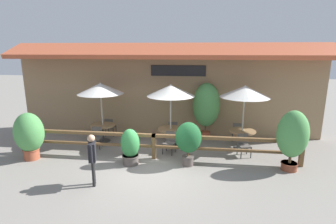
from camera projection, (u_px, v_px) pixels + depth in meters
name	position (u px, v px, depth m)	size (l,w,h in m)	color
ground_plane	(149.00, 171.00, 8.66)	(60.00, 60.00, 0.00)	gray
building_facade	(165.00, 89.00, 12.12)	(14.28, 1.49, 4.23)	#997A56
patio_railing	(154.00, 141.00, 9.51)	(10.40, 0.14, 0.95)	brown
patio_umbrella_near	(100.00, 89.00, 10.99)	(1.93, 1.93, 2.59)	#B7B2A8
dining_table_near	(103.00, 128.00, 11.39)	(1.08, 1.08, 0.74)	olive
chair_near_streetside	(96.00, 136.00, 10.70)	(0.45, 0.45, 0.84)	#514C47
chair_near_wallside	(110.00, 126.00, 12.14)	(0.43, 0.43, 0.84)	#514C47
patio_umbrella_middle	(171.00, 91.00, 10.47)	(1.93, 1.93, 2.59)	#B7B2A8
dining_table_middle	(171.00, 132.00, 10.87)	(1.08, 1.08, 0.74)	olive
chair_middle_streetside	(170.00, 141.00, 10.12)	(0.51, 0.51, 0.84)	#514C47
chair_middle_wallside	(173.00, 129.00, 11.67)	(0.44, 0.44, 0.84)	#514C47
patio_umbrella_far	(245.00, 92.00, 10.20)	(1.93, 1.93, 2.59)	#B7B2A8
dining_table_far	(242.00, 134.00, 10.60)	(1.08, 1.08, 0.74)	olive
chair_far_streetside	(244.00, 144.00, 9.84)	(0.51, 0.51, 0.84)	#514C47
chair_far_wallside	(237.00, 131.00, 11.45)	(0.46, 0.46, 0.84)	#514C47
potted_plant_broad_leaf	(29.00, 134.00, 9.44)	(1.05, 0.95, 1.74)	#9E4C33
potted_plant_tall_tropical	(188.00, 139.00, 8.91)	(0.89, 0.80, 1.55)	#564C47
potted_plant_small_flowering	(293.00, 136.00, 8.49)	(1.00, 0.90, 2.04)	brown
potted_plant_entrance_palm	(130.00, 147.00, 9.07)	(0.66, 0.59, 1.29)	#564C47
potted_plant_corner_fern	(206.00, 106.00, 11.50)	(1.19, 1.07, 2.53)	#9E4C33
pedestrian	(92.00, 153.00, 7.55)	(0.32, 0.53, 1.57)	black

